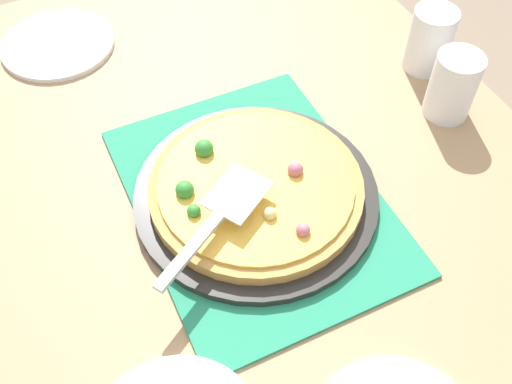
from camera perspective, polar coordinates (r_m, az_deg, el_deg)
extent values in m
plane|color=#84705B|center=(1.60, 0.00, -17.30)|extent=(8.00, 8.00, 0.00)
cube|color=#9E7A56|center=(0.95, 0.00, -1.31)|extent=(1.40, 1.00, 0.03)
cube|color=#9E7A56|center=(1.76, 4.13, 11.49)|extent=(0.07, 0.07, 0.72)
cube|color=#237F5B|center=(0.93, 0.00, -0.64)|extent=(0.48, 0.36, 0.01)
cylinder|color=black|center=(0.93, 0.00, -0.27)|extent=(0.38, 0.38, 0.01)
cylinder|color=#B78442|center=(0.91, 0.00, 0.39)|extent=(0.33, 0.33, 0.02)
cylinder|color=gold|center=(0.90, 0.00, 0.90)|extent=(0.30, 0.30, 0.01)
sphere|color=#B76675|center=(0.91, 3.79, 2.18)|extent=(0.02, 0.02, 0.02)
sphere|color=#338433|center=(0.89, -6.85, 0.23)|extent=(0.03, 0.03, 0.03)
sphere|color=#B76675|center=(0.84, 4.54, -3.65)|extent=(0.02, 0.02, 0.02)
sphere|color=#338433|center=(0.87, -5.98, -1.80)|extent=(0.02, 0.02, 0.02)
sphere|color=#E5CC7F|center=(0.86, 1.35, -2.08)|extent=(0.02, 0.02, 0.02)
sphere|color=#338433|center=(0.94, -4.99, 4.17)|extent=(0.03, 0.03, 0.03)
cylinder|color=white|center=(1.27, -18.45, 13.29)|extent=(0.22, 0.22, 0.01)
cylinder|color=white|center=(1.17, 16.31, 13.81)|extent=(0.08, 0.08, 0.12)
cylinder|color=white|center=(1.08, 18.34, 9.63)|extent=(0.08, 0.08, 0.12)
cube|color=silver|center=(0.86, -1.80, -0.14)|extent=(0.11, 0.11, 0.00)
cube|color=#B2B2B7|center=(0.80, -6.36, -5.59)|extent=(0.09, 0.13, 0.01)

